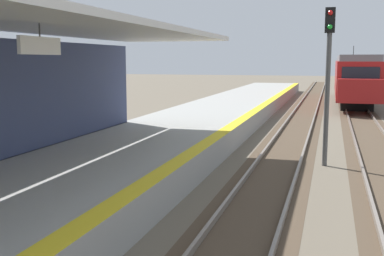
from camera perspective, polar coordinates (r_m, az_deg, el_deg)
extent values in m
cube|color=#999993|center=(16.44, -5.49, -2.67)|extent=(5.00, 80.00, 0.90)
cube|color=yellow|center=(15.67, 2.15, -1.49)|extent=(0.50, 80.00, 0.01)
cube|color=white|center=(10.28, -17.74, 9.39)|extent=(0.08, 1.40, 0.36)
cylinder|color=#333333|center=(10.29, -17.82, 11.14)|extent=(0.03, 0.03, 0.27)
cube|color=#4C3D2D|center=(19.37, 11.25, -2.47)|extent=(2.34, 120.00, 0.01)
cube|color=slate|center=(19.43, 9.14, -2.15)|extent=(0.08, 120.00, 0.15)
cube|color=slate|center=(19.31, 13.38, -2.33)|extent=(0.08, 120.00, 0.15)
cube|color=#4C3D2D|center=(19.39, 21.32, -2.87)|extent=(2.34, 120.00, 0.01)
cube|color=slate|center=(19.32, 19.20, -2.56)|extent=(0.08, 120.00, 0.15)
cube|color=maroon|center=(41.49, 18.85, 5.73)|extent=(2.90, 18.00, 2.70)
cube|color=slate|center=(41.46, 18.96, 7.90)|extent=(2.67, 18.00, 0.44)
cube|color=black|center=(32.47, 19.55, 5.85)|extent=(2.32, 0.06, 1.21)
cube|color=maroon|center=(31.73, 19.55, 4.22)|extent=(2.78, 1.60, 1.49)
cube|color=black|center=(41.56, 20.90, 6.20)|extent=(0.04, 15.84, 0.86)
cylinder|color=#333333|center=(45.07, 18.80, 8.75)|extent=(0.06, 0.06, 0.90)
cube|color=black|center=(35.76, 19.12, 2.65)|extent=(2.17, 2.20, 0.72)
cube|color=black|center=(47.41, 18.47, 3.93)|extent=(2.17, 2.20, 0.72)
cylinder|color=#4C4C4C|center=(16.34, 15.87, 3.19)|extent=(0.16, 0.16, 4.40)
cube|color=black|center=(16.33, 16.24, 12.31)|extent=(0.32, 0.24, 0.80)
sphere|color=red|center=(16.21, 16.27, 13.12)|extent=(0.16, 0.16, 0.16)
sphere|color=green|center=(16.18, 16.20, 11.57)|extent=(0.16, 0.16, 0.16)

